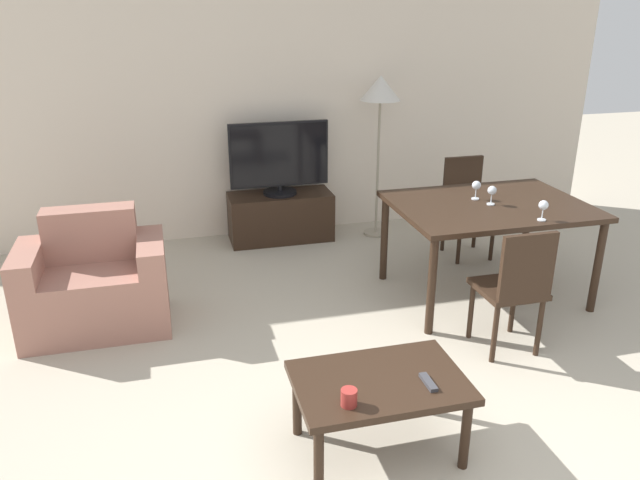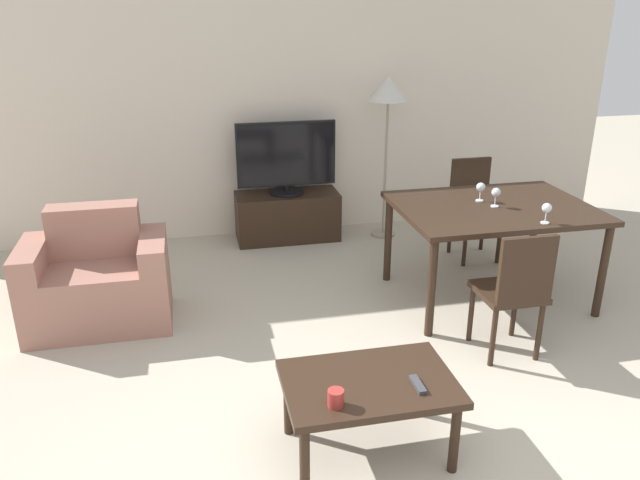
{
  "view_description": "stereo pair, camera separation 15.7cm",
  "coord_description": "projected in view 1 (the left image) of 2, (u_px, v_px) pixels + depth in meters",
  "views": [
    {
      "loc": [
        -1.02,
        -1.92,
        2.23
      ],
      "look_at": [
        -0.0,
        1.98,
        0.65
      ],
      "focal_mm": 35.0,
      "sensor_mm": 36.0,
      "label": 1
    },
    {
      "loc": [
        -0.86,
        -1.95,
        2.23
      ],
      "look_at": [
        -0.0,
        1.98,
        0.65
      ],
      "focal_mm": 35.0,
      "sensor_mm": 36.0,
      "label": 2
    }
  ],
  "objects": [
    {
      "name": "wall_back",
      "position": [
        267.0,
        96.0,
        5.89
      ],
      "size": [
        6.95,
        0.06,
        2.7
      ],
      "color": "beige",
      "rests_on": "ground_plane"
    },
    {
      "name": "tv_stand",
      "position": [
        281.0,
        217.0,
        6.06
      ],
      "size": [
        0.99,
        0.42,
        0.46
      ],
      "color": "black",
      "rests_on": "ground_plane"
    },
    {
      "name": "tv",
      "position": [
        279.0,
        159.0,
        5.84
      ],
      "size": [
        0.94,
        0.32,
        0.69
      ],
      "color": "black",
      "rests_on": "tv_stand"
    },
    {
      "name": "coffee_table",
      "position": [
        379.0,
        388.0,
        3.15
      ],
      "size": [
        0.86,
        0.58,
        0.44
      ],
      "color": "black",
      "rests_on": "ground_plane"
    },
    {
      "name": "armchair",
      "position": [
        95.0,
        286.0,
        4.41
      ],
      "size": [
        1.0,
        0.62,
        0.84
      ],
      "color": "#9E6B5B",
      "rests_on": "ground_plane"
    },
    {
      "name": "dining_chair_far",
      "position": [
        466.0,
        201.0,
        5.65
      ],
      "size": [
        0.4,
        0.4,
        0.88
      ],
      "color": "black",
      "rests_on": "ground_plane"
    },
    {
      "name": "dining_table",
      "position": [
        489.0,
        213.0,
        4.76
      ],
      "size": [
        1.45,
        1.07,
        0.76
      ],
      "color": "black",
      "rests_on": "ground_plane"
    },
    {
      "name": "dining_chair_near",
      "position": [
        515.0,
        285.0,
        4.01
      ],
      "size": [
        0.4,
        0.4,
        0.88
      ],
      "color": "black",
      "rests_on": "ground_plane"
    },
    {
      "name": "wine_glass_left",
      "position": [
        492.0,
        192.0,
        4.67
      ],
      "size": [
        0.07,
        0.07,
        0.15
      ],
      "color": "silver",
      "rests_on": "dining_table"
    },
    {
      "name": "floor_lamp",
      "position": [
        380.0,
        96.0,
        5.77
      ],
      "size": [
        0.38,
        0.38,
        1.56
      ],
      "color": "gray",
      "rests_on": "ground_plane"
    },
    {
      "name": "cup_white_near",
      "position": [
        349.0,
        398.0,
        2.92
      ],
      "size": [
        0.08,
        0.08,
        0.08
      ],
      "color": "maroon",
      "rests_on": "coffee_table"
    },
    {
      "name": "wine_glass_center",
      "position": [
        476.0,
        186.0,
        4.79
      ],
      "size": [
        0.07,
        0.07,
        0.15
      ],
      "color": "silver",
      "rests_on": "dining_table"
    },
    {
      "name": "wine_glass_right",
      "position": [
        543.0,
        206.0,
        4.34
      ],
      "size": [
        0.07,
        0.07,
        0.15
      ],
      "color": "silver",
      "rests_on": "dining_table"
    },
    {
      "name": "remote_primary",
      "position": [
        428.0,
        382.0,
        3.09
      ],
      "size": [
        0.04,
        0.15,
        0.02
      ],
      "color": "#38383D",
      "rests_on": "coffee_table"
    }
  ]
}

